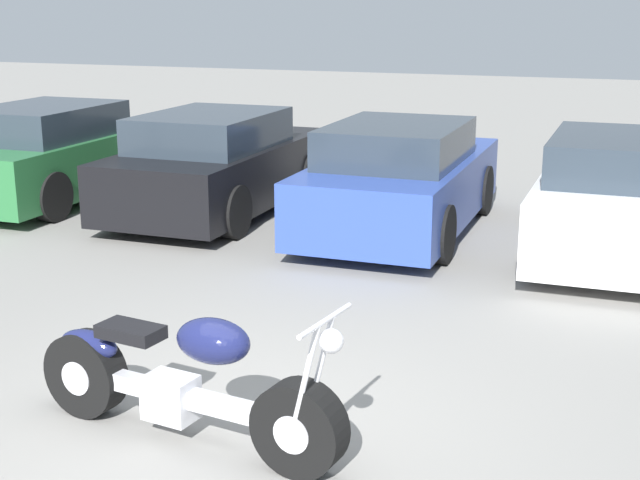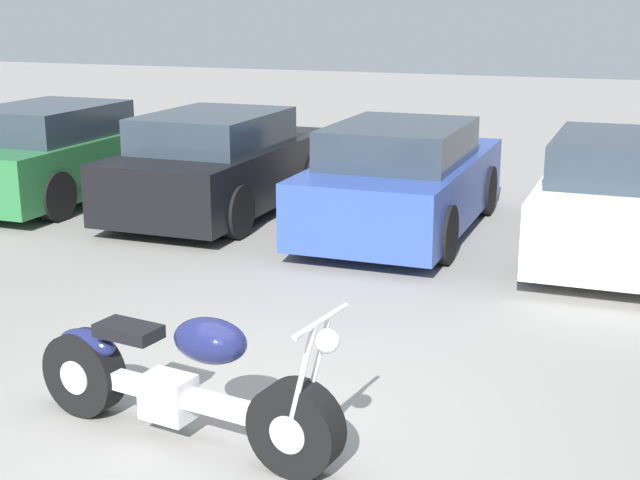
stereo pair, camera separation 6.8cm
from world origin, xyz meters
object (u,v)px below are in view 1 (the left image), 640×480
object	(u,v)px
parked_car_black	(218,165)
parked_car_white	(620,197)
parked_car_green	(55,154)
motorcycle	(182,383)
parked_car_blue	(400,180)

from	to	relation	value
parked_car_black	parked_car_white	xyz separation A→B (m)	(5.25, -0.28, 0.00)
parked_car_green	parked_car_black	bearing A→B (deg)	0.87
motorcycle	parked_car_green	size ratio (longest dim) A/B	0.58
parked_car_green	parked_car_black	distance (m)	2.63
parked_car_blue	parked_car_white	bearing A→B (deg)	-2.16
motorcycle	parked_car_green	xyz separation A→B (m)	(-5.37, 6.00, 0.25)
motorcycle	parked_car_green	world-z (taller)	parked_car_green
parked_car_blue	motorcycle	bearing A→B (deg)	-88.89
parked_car_green	parked_car_white	world-z (taller)	same
parked_car_black	parked_car_blue	world-z (taller)	same
parked_car_black	parked_car_white	world-z (taller)	same
parked_car_black	parked_car_white	bearing A→B (deg)	-3.02
parked_car_green	parked_car_white	size ratio (longest dim) A/B	1.00
motorcycle	parked_car_blue	bearing A→B (deg)	91.11
parked_car_blue	parked_car_white	size ratio (longest dim) A/B	1.00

